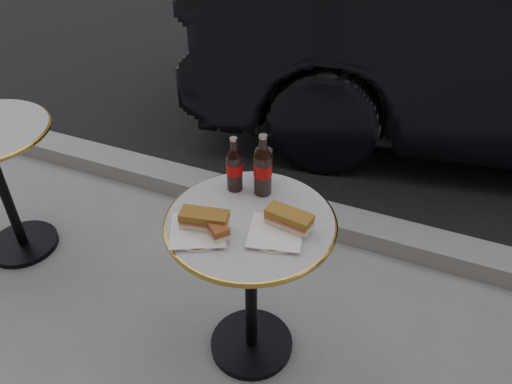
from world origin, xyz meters
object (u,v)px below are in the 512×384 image
at_px(bistro_table, 251,289).
at_px(cola_bottle_left, 234,164).
at_px(plate_right, 276,233).
at_px(cola_glass, 263,165).
at_px(cola_bottle_right, 263,165).
at_px(plate_left, 198,231).

bearing_deg(bistro_table, cola_bottle_left, 131.43).
distance_m(bistro_table, plate_right, 0.39).
bearing_deg(bistro_table, cola_glass, 101.99).
relative_size(bistro_table, cola_bottle_left, 3.23).
xyz_separation_m(bistro_table, plate_right, (0.11, -0.04, 0.37)).
bearing_deg(cola_bottle_left, cola_glass, 50.83).
height_order(bistro_table, cola_bottle_left, cola_bottle_left).
relative_size(bistro_table, cola_bottle_right, 2.91).
bearing_deg(cola_bottle_left, bistro_table, -48.57).
xyz_separation_m(cola_bottle_left, cola_bottle_right, (0.11, 0.02, 0.01)).
relative_size(cola_bottle_right, cola_glass, 1.82).
xyz_separation_m(bistro_table, plate_left, (-0.14, -0.14, 0.37)).
height_order(bistro_table, plate_left, plate_left).
bearing_deg(cola_glass, cola_bottle_right, -68.93).
bearing_deg(cola_bottle_right, plate_right, -56.90).
bearing_deg(cola_glass, bistro_table, -78.01).
relative_size(plate_left, cola_bottle_left, 0.88).
relative_size(cola_bottle_left, cola_bottle_right, 0.90).
height_order(bistro_table, plate_right, plate_right).
distance_m(plate_left, cola_bottle_right, 0.34).
distance_m(plate_right, cola_glass, 0.33).
relative_size(bistro_table, cola_glass, 5.30).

